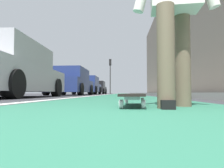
# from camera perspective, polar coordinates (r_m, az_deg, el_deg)

# --- Properties ---
(ground_plane) EXTENTS (80.00, 80.00, 0.00)m
(ground_plane) POSITION_cam_1_polar(r_m,az_deg,el_deg) (10.36, 3.08, -3.27)
(ground_plane) COLOR #38383D
(bike_lane_paint) EXTENTS (56.00, 2.16, 0.00)m
(bike_lane_paint) POSITION_cam_1_polar(r_m,az_deg,el_deg) (24.36, 3.26, -2.87)
(bike_lane_paint) COLOR #2D7256
(bike_lane_paint) RESTS_ON ground
(lane_stripe_white) EXTENTS (52.00, 0.16, 0.01)m
(lane_stripe_white) POSITION_cam_1_polar(r_m,az_deg,el_deg) (20.40, -0.23, -2.93)
(lane_stripe_white) COLOR silver
(lane_stripe_white) RESTS_ON ground
(sidewalk_curb) EXTENTS (52.00, 3.20, 0.13)m
(sidewalk_curb) POSITION_cam_1_polar(r_m,az_deg,el_deg) (18.61, 12.78, -2.71)
(sidewalk_curb) COLOR #9E9B93
(sidewalk_curb) RESTS_ON ground
(building_facade) EXTENTS (40.00, 1.20, 12.24)m
(building_facade) POSITION_cam_1_polar(r_m,az_deg,el_deg) (23.81, 17.20, 12.12)
(building_facade) COLOR #71685D
(building_facade) RESTS_ON ground
(skateboard) EXTENTS (0.85, 0.27, 0.11)m
(skateboard) POSITION_cam_1_polar(r_m,az_deg,el_deg) (1.82, 6.23, -3.47)
(skateboard) COLOR white
(skateboard) RESTS_ON ground
(parked_car_near) EXTENTS (4.46, 2.07, 1.46)m
(parked_car_near) POSITION_cam_1_polar(r_m,az_deg,el_deg) (6.04, -27.73, 3.14)
(parked_car_near) COLOR #B7B7BC
(parked_car_near) RESTS_ON ground
(parked_car_mid) EXTENTS (4.33, 1.97, 1.46)m
(parked_car_mid) POSITION_cam_1_polar(r_m,az_deg,el_deg) (11.15, -11.81, 0.41)
(parked_car_mid) COLOR navy
(parked_car_mid) RESTS_ON ground
(parked_car_far) EXTENTS (4.40, 1.91, 1.50)m
(parked_car_far) POSITION_cam_1_polar(r_m,az_deg,el_deg) (16.77, -7.01, -0.51)
(parked_car_far) COLOR navy
(parked_car_far) RESTS_ON ground
(parked_car_end) EXTENTS (4.13, 1.87, 1.49)m
(parked_car_end) POSITION_cam_1_polar(r_m,az_deg,el_deg) (23.29, -4.15, -1.13)
(parked_car_end) COLOR black
(parked_car_end) RESTS_ON ground
(traffic_light) EXTENTS (0.33, 0.28, 4.39)m
(traffic_light) POSITION_cam_1_polar(r_m,az_deg,el_deg) (24.94, -0.52, 4.09)
(traffic_light) COLOR #2D2D2D
(traffic_light) RESTS_ON ground
(pedestrian_distant) EXTENTS (0.48, 0.75, 1.71)m
(pedestrian_distant) POSITION_cam_1_polar(r_m,az_deg,el_deg) (10.74, 16.51, 2.08)
(pedestrian_distant) COLOR brown
(pedestrian_distant) RESTS_ON ground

